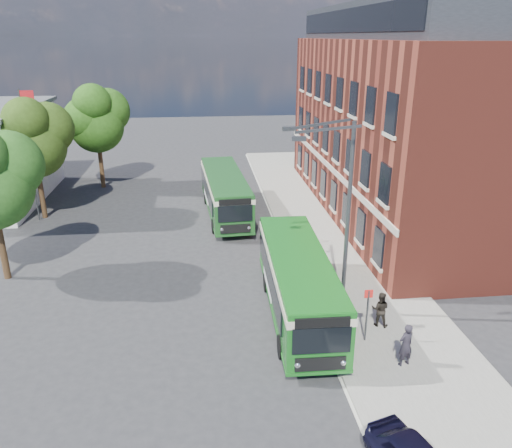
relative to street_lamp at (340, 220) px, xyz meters
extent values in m
plane|color=#29292B|center=(-4.84, 2.00, -4.79)|extent=(120.00, 120.00, 0.00)
cube|color=gray|center=(2.16, 10.00, -4.72)|extent=(6.00, 48.00, 0.15)
cube|color=beige|center=(-0.89, 10.00, -4.79)|extent=(0.12, 48.00, 0.01)
cube|color=maroon|center=(9.16, 14.00, 1.21)|extent=(12.00, 26.00, 12.00)
cube|color=beige|center=(3.12, 14.00, -1.19)|extent=(0.12, 26.00, 0.35)
cube|color=#202328|center=(9.16, 14.00, 8.31)|extent=(10.80, 24.80, 2.20)
cube|color=black|center=(3.73, 14.00, 8.31)|extent=(0.08, 24.00, 1.40)
cylinder|color=#3B3E41|center=(-17.34, 15.00, -0.29)|extent=(0.10, 0.10, 9.00)
cube|color=red|center=(-16.89, 15.00, 3.81)|extent=(0.90, 0.02, 0.60)
cylinder|color=#3B3E41|center=(0.36, 0.00, -4.64)|extent=(0.44, 0.44, 0.30)
cylinder|color=#3B3E41|center=(0.36, 0.00, -0.29)|extent=(0.18, 0.18, 9.00)
cube|color=#3B3E41|center=(-0.87, -0.60, 4.01)|extent=(2.58, 0.46, 0.37)
cube|color=#3B3E41|center=(-0.87, 0.60, 4.01)|extent=(2.58, 0.46, 0.37)
cube|color=#3B3E41|center=(-2.11, -1.08, 3.76)|extent=(0.55, 0.22, 0.16)
cube|color=#3B3E41|center=(-2.11, 1.08, 3.76)|extent=(0.55, 0.22, 0.16)
cylinder|color=#3B3E41|center=(0.76, -2.20, -3.54)|extent=(0.08, 0.08, 2.50)
cube|color=red|center=(0.76, -2.20, -2.44)|extent=(0.35, 0.04, 0.35)
cube|color=#16601A|center=(-1.64, 0.48, -3.02)|extent=(2.76, 10.28, 2.45)
cube|color=#16601A|center=(-1.64, 0.48, -4.29)|extent=(2.80, 10.32, 0.14)
cube|color=black|center=(-2.91, 0.81, -2.89)|extent=(0.30, 8.42, 1.10)
cube|color=black|center=(-0.35, 0.75, -2.89)|extent=(0.30, 8.42, 1.10)
cube|color=beige|center=(-1.64, 0.48, -2.19)|extent=(2.82, 10.34, 0.32)
cube|color=#16601A|center=(-1.64, 0.48, -1.83)|extent=(2.66, 10.18, 0.12)
cube|color=black|center=(-1.77, -4.66, -2.84)|extent=(2.15, 0.14, 1.05)
cube|color=black|center=(-1.77, -4.67, -2.09)|extent=(2.00, 0.13, 0.38)
cube|color=black|center=(-1.77, -4.67, -3.84)|extent=(1.90, 0.13, 0.55)
sphere|color=silver|center=(-2.62, -4.63, -3.84)|extent=(0.26, 0.26, 0.26)
sphere|color=silver|center=(-0.92, -4.67, -3.84)|extent=(0.26, 0.26, 0.26)
cube|color=black|center=(-1.50, 5.62, -2.79)|extent=(2.00, 0.13, 0.90)
cube|color=white|center=(-2.90, 1.51, -3.64)|extent=(0.12, 3.20, 0.45)
cylinder|color=black|center=(-2.89, -2.80, -4.29)|extent=(0.31, 1.01, 1.00)
cylinder|color=black|center=(-0.55, -2.86, -4.29)|extent=(0.31, 1.01, 1.00)
cylinder|color=black|center=(-2.75, 2.82, -4.29)|extent=(0.31, 1.01, 1.00)
cylinder|color=black|center=(-0.41, 2.76, -4.29)|extent=(0.31, 1.01, 1.00)
cube|color=#1B4E1E|center=(-4.20, 14.78, -3.02)|extent=(3.18, 11.02, 2.45)
cube|color=#1B4E1E|center=(-4.20, 14.78, -4.29)|extent=(3.23, 11.06, 0.14)
cube|color=black|center=(-5.50, 15.00, -2.89)|extent=(0.65, 9.07, 1.10)
cube|color=black|center=(-2.94, 15.16, -2.89)|extent=(0.65, 9.07, 1.10)
cube|color=#ECE4C2|center=(-4.20, 14.78, -2.19)|extent=(3.25, 11.08, 0.32)
cube|color=#1B4E1E|center=(-4.20, 14.78, -1.83)|extent=(3.08, 10.91, 0.12)
cube|color=black|center=(-3.86, 9.32, -2.84)|extent=(2.15, 0.22, 1.05)
cube|color=black|center=(-3.86, 9.31, -2.09)|extent=(2.00, 0.21, 0.38)
cube|color=black|center=(-3.86, 9.31, -3.84)|extent=(1.90, 0.20, 0.55)
sphere|color=silver|center=(-4.71, 9.28, -3.84)|extent=(0.26, 0.26, 0.26)
sphere|color=silver|center=(-3.01, 9.39, -3.84)|extent=(0.26, 0.26, 0.26)
cube|color=black|center=(-4.55, 20.24, -2.79)|extent=(2.00, 0.21, 0.90)
cube|color=white|center=(-5.55, 15.70, -3.64)|extent=(0.24, 3.20, 0.45)
cylinder|color=black|center=(-5.14, 11.07, -4.29)|extent=(0.34, 1.02, 1.00)
cylinder|color=black|center=(-2.81, 11.22, -4.29)|extent=(0.34, 1.02, 1.00)
cylinder|color=black|center=(-5.54, 17.35, -4.29)|extent=(0.34, 1.02, 1.00)
cylinder|color=black|center=(-3.20, 17.49, -4.29)|extent=(0.34, 1.02, 1.00)
imported|color=#231F28|center=(1.74, -4.00, -3.74)|extent=(0.76, 0.62, 1.80)
imported|color=black|center=(1.75, -1.15, -3.83)|extent=(0.96, 0.87, 1.61)
cylinder|color=#342313|center=(-16.40, 5.85, -3.02)|extent=(0.36, 0.36, 3.54)
sphere|color=#245219|center=(-15.60, 6.49, 1.24)|extent=(3.54, 3.54, 3.54)
cylinder|color=#342313|center=(-17.10, 15.54, -2.97)|extent=(0.36, 0.36, 3.65)
sphere|color=#284011|center=(-17.10, 15.54, 0.35)|extent=(4.31, 4.31, 4.31)
sphere|color=#284011|center=(-16.27, 16.20, 1.43)|extent=(3.65, 3.65, 3.65)
sphere|color=#284011|center=(-17.85, 14.96, 1.01)|extent=(3.32, 3.32, 3.32)
sphere|color=#284011|center=(-17.10, 14.71, 2.26)|extent=(2.98, 2.98, 2.98)
cylinder|color=#342313|center=(-14.25, 22.90, -2.93)|extent=(0.36, 0.36, 3.73)
sphere|color=#224A11|center=(-14.25, 22.90, 0.46)|extent=(4.40, 4.40, 4.40)
sphere|color=#224A11|center=(-13.40, 23.58, 1.56)|extent=(3.73, 3.73, 3.73)
sphere|color=#224A11|center=(-15.01, 22.31, 1.14)|extent=(3.39, 3.39, 3.39)
sphere|color=#224A11|center=(-14.25, 22.05, 2.41)|extent=(3.05, 3.05, 3.05)
camera|label=1|loc=(-5.82, -19.56, 7.41)|focal=35.00mm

